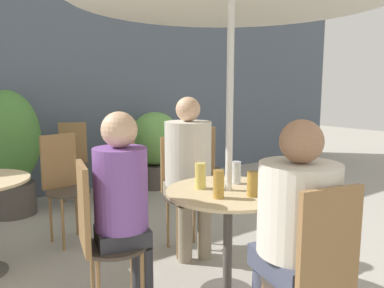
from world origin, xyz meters
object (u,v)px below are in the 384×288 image
at_px(bistro_chair_1, 99,230).
at_px(bistro_chair_6, 64,178).
at_px(seated_person_2, 295,224).
at_px(seated_person_1, 123,197).
at_px(bistro_chair_5, 73,155).
at_px(cafe_table_near, 228,211).
at_px(bistro_chair_2, 315,267).
at_px(beer_glass_1, 236,173).
at_px(potted_plant_0, 9,147).
at_px(potted_plant_1, 155,145).
at_px(seated_person_0, 189,163).
at_px(bistro_chair_3, 202,161).
at_px(beer_glass_0, 253,184).
at_px(beer_glass_3, 219,184).
at_px(beer_glass_2, 200,176).
at_px(bistro_chair_4, 121,156).
at_px(bistro_chair_0, 182,182).

relative_size(bistro_chair_1, bistro_chair_6, 1.00).
bearing_deg(seated_person_2, seated_person_1, -44.81).
xyz_separation_m(bistro_chair_5, seated_person_1, (-0.50, -2.44, 0.17)).
height_order(cafe_table_near, bistro_chair_2, bistro_chair_2).
relative_size(beer_glass_1, potted_plant_0, 0.11).
bearing_deg(potted_plant_1, seated_person_0, -112.76).
xyz_separation_m(cafe_table_near, bistro_chair_3, (0.88, 1.45, -0.00)).
distance_m(seated_person_2, beer_glass_0, 0.51).
xyz_separation_m(bistro_chair_5, bistro_chair_6, (-0.43, -1.06, 0.00)).
bearing_deg(seated_person_2, bistro_chair_6, -65.72).
bearing_deg(bistro_chair_1, beer_glass_0, -100.77).
xyz_separation_m(bistro_chair_3, potted_plant_1, (0.11, 1.19, 0.02)).
bearing_deg(beer_glass_3, potted_plant_1, 67.31).
relative_size(beer_glass_1, potted_plant_1, 0.15).
bearing_deg(potted_plant_0, bistro_chair_1, -89.00).
xyz_separation_m(bistro_chair_2, beer_glass_2, (0.06, 0.94, 0.23)).
distance_m(beer_glass_1, beer_glass_2, 0.28).
xyz_separation_m(bistro_chair_6, beer_glass_2, (0.47, -1.39, 0.23)).
bearing_deg(beer_glass_0, bistro_chair_4, 84.09).
bearing_deg(beer_glass_0, beer_glass_1, 66.38).
height_order(seated_person_1, potted_plant_0, potted_plant_0).
xyz_separation_m(bistro_chair_4, beer_glass_3, (-0.44, -2.32, 0.23)).
bearing_deg(potted_plant_1, beer_glass_3, -112.69).
height_order(bistro_chair_3, bistro_chair_6, same).
bearing_deg(bistro_chair_5, seated_person_2, -67.00).
distance_m(seated_person_1, beer_glass_3, 0.56).
height_order(bistro_chair_4, seated_person_0, seated_person_0).
distance_m(bistro_chair_2, seated_person_0, 1.50).
bearing_deg(bistro_chair_4, bistro_chair_0, -59.58).
distance_m(bistro_chair_3, bistro_chair_6, 1.47).
distance_m(bistro_chair_2, beer_glass_1, 0.98).
distance_m(bistro_chair_5, beer_glass_0, 2.79).
xyz_separation_m(seated_person_0, seated_person_1, (-0.81, -0.50, -0.02)).
bearing_deg(beer_glass_2, bistro_chair_1, 176.32).
bearing_deg(beer_glass_0, bistro_chair_2, -109.25).
relative_size(bistro_chair_2, bistro_chair_6, 1.00).
bearing_deg(bistro_chair_5, potted_plant_1, 25.06).
height_order(bistro_chair_0, seated_person_1, seated_person_1).
distance_m(bistro_chair_6, beer_glass_3, 1.69).
height_order(bistro_chair_2, seated_person_1, seated_person_1).
height_order(bistro_chair_6, beer_glass_1, bistro_chair_6).
relative_size(beer_glass_0, potted_plant_0, 0.11).
bearing_deg(beer_glass_0, bistro_chair_3, 62.55).
distance_m(seated_person_2, potted_plant_0, 3.27).
bearing_deg(potted_plant_0, bistro_chair_0, -59.67).
relative_size(bistro_chair_1, beer_glass_0, 6.23).
xyz_separation_m(cafe_table_near, seated_person_1, (-0.66, 0.15, 0.17)).
distance_m(bistro_chair_2, bistro_chair_6, 2.36).
xyz_separation_m(bistro_chair_4, seated_person_1, (-0.94, -2.07, 0.17)).
bearing_deg(bistro_chair_4, beer_glass_2, -66.54).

